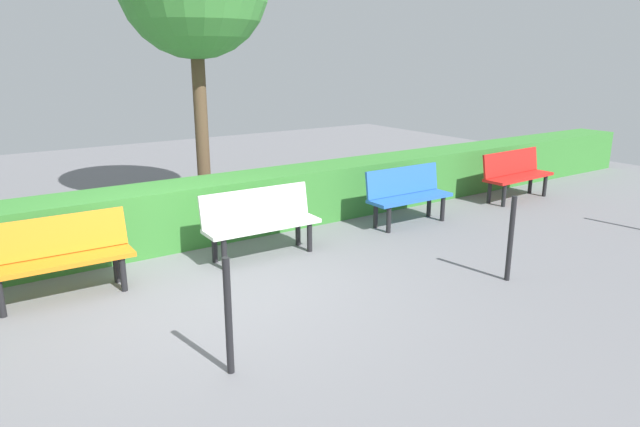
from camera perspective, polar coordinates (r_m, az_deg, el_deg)
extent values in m
plane|color=slate|center=(6.35, -10.67, -7.83)|extent=(22.58, 22.58, 0.00)
cube|color=red|center=(10.66, 19.46, 3.50)|extent=(1.54, 0.49, 0.05)
cube|color=red|center=(10.72, 18.74, 4.92)|extent=(1.53, 0.18, 0.42)
cylinder|color=black|center=(11.13, 21.77, 2.61)|extent=(0.07, 0.07, 0.39)
cylinder|color=black|center=(11.29, 20.49, 2.90)|extent=(0.07, 0.07, 0.39)
cylinder|color=black|center=(10.13, 18.09, 1.74)|extent=(0.07, 0.07, 0.39)
cylinder|color=black|center=(10.30, 16.74, 2.07)|extent=(0.07, 0.07, 0.39)
cube|color=blue|center=(8.67, 9.13, 1.56)|extent=(1.40, 0.43, 0.05)
cube|color=blue|center=(8.76, 8.35, 3.31)|extent=(1.40, 0.12, 0.42)
cylinder|color=black|center=(9.00, 12.29, 0.47)|extent=(0.07, 0.07, 0.39)
cylinder|color=black|center=(9.20, 10.96, 0.88)|extent=(0.07, 0.07, 0.39)
cylinder|color=black|center=(8.27, 6.95, -0.63)|extent=(0.07, 0.07, 0.39)
cylinder|color=black|center=(8.49, 5.64, -0.16)|extent=(0.07, 0.07, 0.39)
cube|color=white|center=(7.21, -5.80, -1.24)|extent=(1.52, 0.46, 0.05)
cube|color=white|center=(7.31, -6.53, 0.89)|extent=(1.51, 0.15, 0.42)
cylinder|color=black|center=(7.43, -1.06, -2.41)|extent=(0.07, 0.07, 0.39)
cylinder|color=black|center=(7.67, -2.24, -1.83)|extent=(0.07, 0.07, 0.39)
cylinder|color=black|center=(6.91, -9.66, -4.07)|extent=(0.07, 0.07, 0.39)
cylinder|color=black|center=(7.17, -10.61, -3.37)|extent=(0.07, 0.07, 0.39)
cube|color=orange|center=(6.54, -24.79, -4.44)|extent=(1.49, 0.45, 0.05)
cube|color=orange|center=(6.65, -25.28, -2.04)|extent=(1.49, 0.16, 0.42)
cylinder|color=black|center=(6.57, -19.27, -5.81)|extent=(0.07, 0.07, 0.39)
cylinder|color=black|center=(6.85, -19.90, -5.00)|extent=(0.07, 0.07, 0.39)
cylinder|color=black|center=(6.44, -29.57, -7.50)|extent=(0.07, 0.07, 0.39)
cube|color=#387F33|center=(8.25, -8.70, 0.82)|extent=(18.58, 0.79, 0.83)
cylinder|color=brown|center=(9.46, -11.91, 8.96)|extent=(0.22, 0.22, 2.89)
cylinder|color=black|center=(6.75, 18.71, -2.45)|extent=(0.06, 0.06, 1.00)
cylinder|color=black|center=(4.62, -9.24, -10.25)|extent=(0.06, 0.06, 1.00)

